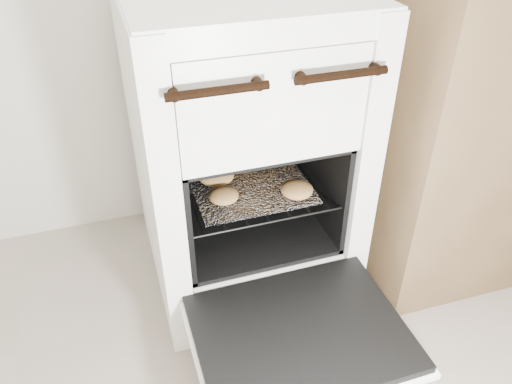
# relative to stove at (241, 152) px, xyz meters

# --- Properties ---
(stove) EXTENTS (0.55, 0.61, 0.84)m
(stove) POSITION_rel_stove_xyz_m (0.00, 0.00, 0.00)
(stove) COLOR white
(stove) RESTS_ON ground
(oven_door) EXTENTS (0.49, 0.38, 0.03)m
(oven_door) POSITION_rel_stove_xyz_m (0.00, -0.46, -0.23)
(oven_door) COLOR black
(oven_door) RESTS_ON stove
(oven_rack) EXTENTS (0.40, 0.38, 0.01)m
(oven_rack) POSITION_rel_stove_xyz_m (-0.00, -0.06, -0.06)
(oven_rack) COLOR black
(oven_rack) RESTS_ON stove
(foil_sheet) EXTENTS (0.31, 0.27, 0.01)m
(foil_sheet) POSITION_rel_stove_xyz_m (0.00, -0.08, -0.06)
(foil_sheet) COLOR white
(foil_sheet) RESTS_ON oven_rack
(baked_rolls) EXTENTS (0.31, 0.29, 0.04)m
(baked_rolls) POSITION_rel_stove_xyz_m (-0.00, -0.05, -0.03)
(baked_rolls) COLOR tan
(baked_rolls) RESTS_ON foil_sheet
(counter) EXTENTS (0.91, 0.62, 0.90)m
(counter) POSITION_rel_stove_xyz_m (0.80, -0.06, 0.04)
(counter) COLOR brown
(counter) RESTS_ON ground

